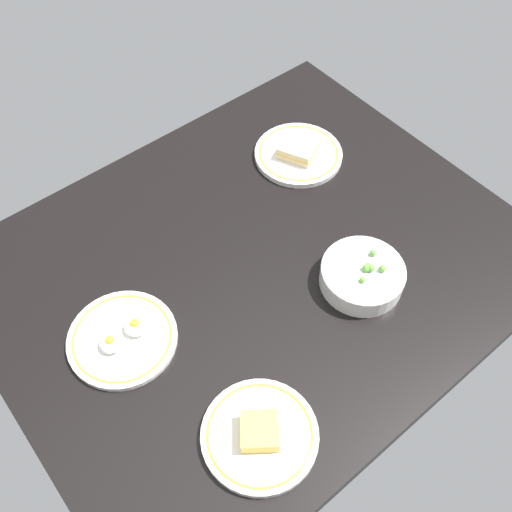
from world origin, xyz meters
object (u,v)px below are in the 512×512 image
Objects in this scene: plate_sandwich at (299,153)px; bowl_peas at (362,275)px; plate_eggs at (123,338)px; plate_cheese at (260,435)px.

bowl_peas is at bearing -112.02° from plate_sandwich.
plate_cheese is (8.68, -32.26, 0.21)cm from plate_eggs.
bowl_peas is 39.82cm from plate_cheese.
plate_sandwich is at bearing 15.16° from plate_eggs.
plate_cheese is at bearing -137.15° from plate_sandwich.
plate_eggs and plate_cheese have the same top height.
plate_sandwich is at bearing 42.85° from plate_cheese.
plate_cheese is (-37.87, -12.21, -1.46)cm from bowl_peas.
plate_eggs is (-61.39, -16.63, -0.30)cm from plate_sandwich.
bowl_peas is (46.55, -20.05, 1.67)cm from plate_eggs.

